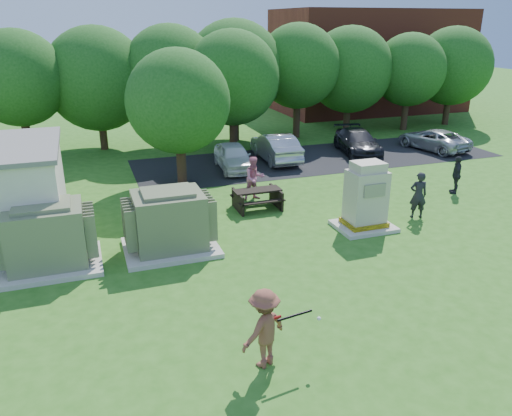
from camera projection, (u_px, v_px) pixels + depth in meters
name	position (u px, v px, depth m)	size (l,w,h in m)	color
ground	(305.00, 303.00, 13.36)	(120.00, 120.00, 0.00)	#2D6619
brick_building	(369.00, 61.00, 41.40)	(15.00, 8.00, 8.00)	maroon
parking_strip	(319.00, 158.00, 27.46)	(20.00, 6.00, 0.01)	#232326
transformer_left	(47.00, 238.00, 14.99)	(3.00, 2.40, 2.07)	beige
transformer_right	(169.00, 222.00, 16.13)	(3.00, 2.40, 2.07)	beige
generator_cabinet	(366.00, 200.00, 17.82)	(2.04, 1.67, 2.49)	beige
picnic_table	(257.00, 197.00, 19.92)	(1.89, 1.41, 0.81)	black
batter	(264.00, 328.00, 10.66)	(1.18, 0.68, 1.83)	brown
person_by_generator	(418.00, 195.00, 18.87)	(0.66, 0.43, 1.81)	black
person_at_picnic	(254.00, 178.00, 20.84)	(0.89, 0.70, 1.84)	#C66982
person_walking_right	(456.00, 175.00, 21.65)	(0.97, 0.40, 1.66)	#27262C
car_white	(234.00, 157.00, 25.22)	(1.56, 3.87, 1.32)	white
car_silver_a	(276.00, 147.00, 26.80)	(1.56, 4.48, 1.48)	#ACABB0
car_dark	(358.00, 142.00, 28.27)	(1.86, 4.58, 1.33)	black
car_silver_b	(433.00, 139.00, 29.15)	(2.01, 4.35, 1.21)	silver
batting_equipment	(295.00, 316.00, 10.63)	(1.11, 0.20, 0.24)	black
tree_row	(202.00, 75.00, 28.80)	(41.30, 13.30, 7.30)	#47301E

